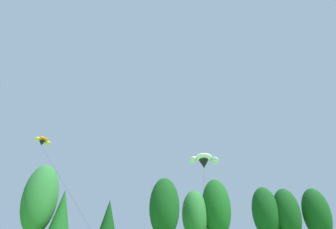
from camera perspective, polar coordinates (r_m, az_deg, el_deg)
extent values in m
ellipsoid|color=#2D7033|center=(53.60, -26.31, -16.20)|extent=(5.94, 5.94, 12.03)
cone|color=#19561E|center=(51.76, -22.43, -19.44)|extent=(3.98, 3.98, 8.01)
cone|color=#0F3D14|center=(49.30, -13.05, -21.69)|extent=(3.59, 3.59, 6.70)
ellipsoid|color=#144719|center=(47.59, -0.80, -19.71)|extent=(5.23, 5.23, 9.98)
ellipsoid|color=#2D7033|center=(52.36, 5.95, -21.10)|extent=(4.87, 4.87, 8.93)
ellipsoid|color=#19561E|center=(53.45, 10.58, -19.49)|extent=(5.47, 5.47, 10.66)
ellipsoid|color=#144719|center=(57.94, 20.69, -19.52)|extent=(5.17, 5.17, 9.80)
ellipsoid|color=#144719|center=(58.96, 24.70, -19.18)|extent=(5.07, 5.07, 9.49)
ellipsoid|color=#144719|center=(61.37, 29.88, -18.34)|extent=(5.07, 5.07, 9.52)
ellipsoid|color=orange|center=(39.92, -25.80, -4.94)|extent=(1.59, 1.68, 0.83)
ellipsoid|color=yellow|center=(40.36, -24.95, -5.72)|extent=(1.05, 0.95, 0.93)
ellipsoid|color=yellow|center=(39.33, -26.82, -4.81)|extent=(0.99, 1.03, 0.93)
cone|color=black|center=(39.81, -26.04, -5.68)|extent=(1.11, 1.11, 0.68)
cylinder|color=black|center=(30.52, -21.85, -14.17)|extent=(10.06, 13.83, 12.92)
ellipsoid|color=white|center=(32.28, 7.85, -9.30)|extent=(2.29, 1.76, 1.11)
ellipsoid|color=silver|center=(32.45, 10.21, -9.90)|extent=(1.17, 1.38, 1.28)
ellipsoid|color=silver|center=(31.95, 5.55, -9.93)|extent=(1.41, 1.38, 1.28)
cone|color=black|center=(32.18, 7.90, -10.74)|extent=(1.35, 1.35, 1.01)
cylinder|color=black|center=(26.45, 7.94, -18.42)|extent=(3.73, 8.87, 9.00)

